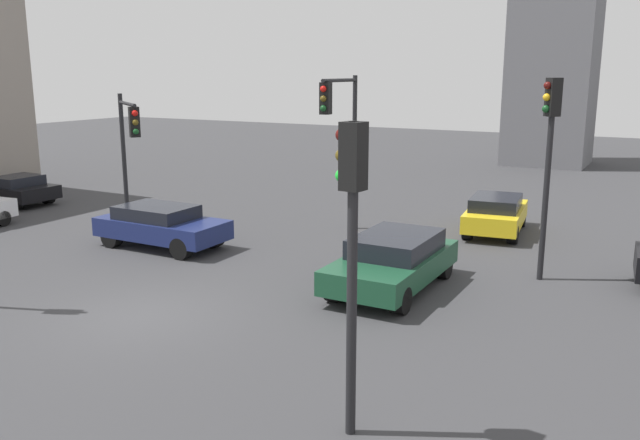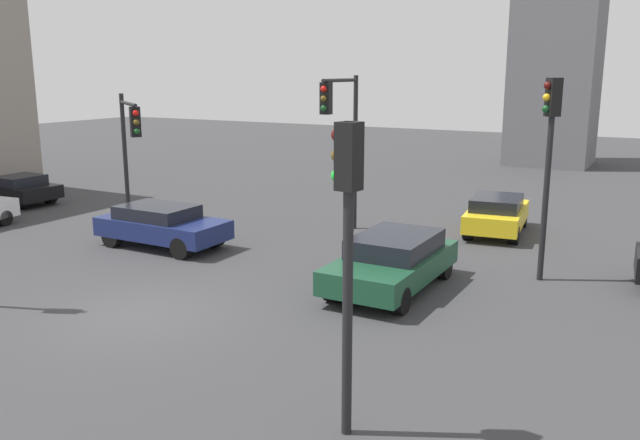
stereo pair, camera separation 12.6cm
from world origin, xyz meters
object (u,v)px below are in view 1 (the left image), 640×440
object	(u,v)px
traffic_light_0	(341,123)
traffic_light_2	(549,142)
car_0	(161,225)
car_5	(8,188)
car_3	(393,261)
traffic_light_4	(352,222)
traffic_light_3	(129,136)
car_2	(496,213)

from	to	relation	value
traffic_light_0	traffic_light_2	world-z (taller)	traffic_light_0
car_0	car_5	bearing A→B (deg)	167.60
car_0	car_5	size ratio (longest dim) A/B	0.94
car_0	car_3	distance (m)	8.32
traffic_light_4	traffic_light_3	bearing A→B (deg)	-26.55
traffic_light_2	car_0	world-z (taller)	traffic_light_2
traffic_light_0	traffic_light_4	bearing A→B (deg)	21.99
traffic_light_2	traffic_light_3	size ratio (longest dim) A/B	1.13
traffic_light_2	car_2	distance (m)	6.22
car_3	car_5	size ratio (longest dim) A/B	1.01
traffic_light_3	traffic_light_2	bearing A→B (deg)	40.66
traffic_light_0	traffic_light_2	xyz separation A→B (m)	(7.08, -1.73, -0.15)
traffic_light_0	traffic_light_4	xyz separation A→B (m)	(5.99, -11.43, -0.51)
car_3	car_5	xyz separation A→B (m)	(-19.29, 2.72, -0.08)
car_3	traffic_light_3	bearing A→B (deg)	-98.12
traffic_light_4	traffic_light_0	bearing A→B (deg)	-55.41
car_3	car_2	bearing A→B (deg)	173.87
car_2	car_5	distance (m)	20.67
traffic_light_3	car_2	bearing A→B (deg)	63.27
traffic_light_3	car_3	size ratio (longest dim) A/B	1.05
traffic_light_0	car_2	distance (m)	6.43
traffic_light_2	car_0	distance (m)	12.22
traffic_light_4	car_2	xyz separation A→B (m)	(-1.35, 14.51, -2.73)
car_2	car_3	world-z (taller)	car_3
traffic_light_4	car_2	size ratio (longest dim) A/B	1.18
car_3	car_5	world-z (taller)	car_3
car_2	car_3	bearing A→B (deg)	167.09
car_2	traffic_light_3	bearing A→B (deg)	110.59
traffic_light_2	traffic_light_3	distance (m)	14.06
car_2	traffic_light_0	bearing A→B (deg)	116.92
traffic_light_0	car_0	size ratio (longest dim) A/B	1.28
traffic_light_0	traffic_light_3	world-z (taller)	traffic_light_0
traffic_light_2	traffic_light_4	size ratio (longest dim) A/B	1.11
traffic_light_2	traffic_light_4	xyz separation A→B (m)	(-1.10, -9.70, -0.36)
traffic_light_4	car_2	world-z (taller)	traffic_light_4
traffic_light_0	traffic_light_3	distance (m)	7.52
car_2	traffic_light_4	bearing A→B (deg)	178.61
car_0	car_5	distance (m)	11.24
traffic_light_0	car_0	xyz separation A→B (m)	(-4.50, -4.13, -3.21)
traffic_light_0	traffic_light_3	size ratio (longest dim) A/B	1.13
traffic_light_0	car_2	size ratio (longest dim) A/B	1.33
traffic_light_0	car_0	distance (m)	6.90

